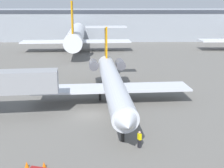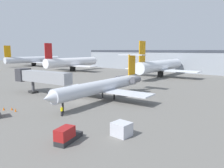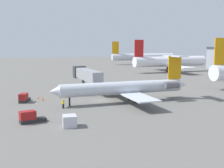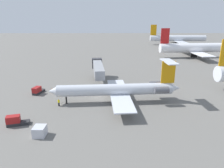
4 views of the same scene
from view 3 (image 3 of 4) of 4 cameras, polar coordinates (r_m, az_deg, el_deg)
The scene contains 12 objects.
ground_plane at distance 61.43m, azimuth -2.17°, elevation -3.41°, with size 400.00×400.00×0.10m, color #66635E.
regional_jet at distance 59.64m, azimuth 3.07°, elevation -0.65°, with size 21.64×30.76×9.56m.
jet_bridge at distance 73.61m, azimuth -5.24°, elevation 1.92°, with size 17.37×4.76×6.00m.
ground_crew_marshaller at distance 54.87m, azimuth -9.74°, elevation -3.95°, with size 0.39×0.47×1.69m.
baggage_tug_lead at distance 46.19m, azimuth -16.11°, elevation -6.46°, with size 2.40×4.23×1.90m.
baggage_tug_trailing at distance 62.52m, azimuth -17.21°, elevation -2.74°, with size 4.23×2.43×1.90m.
cargo_container_uld at distance 42.83m, azimuth -8.49°, elevation -7.34°, with size 2.27×2.06×1.72m.
traffic_cone_near at distance 64.46m, azimuth -13.71°, elevation -2.79°, with size 0.36×0.36×0.55m.
traffic_cone_mid at distance 63.02m, azimuth -13.71°, elevation -3.04°, with size 0.36×0.36×0.55m.
traffic_cone_far at distance 65.47m, azimuth -14.58°, elevation -2.66°, with size 0.36×0.36×0.55m.
parked_airliner_west_end at distance 170.41m, azimuth 6.13°, elevation 5.39°, with size 31.84×37.85×13.38m.
parked_airliner_west_mid at distance 125.64m, azimuth 11.52°, elevation 4.41°, with size 28.95×34.24×13.76m.
Camera 3 is at (58.56, -13.95, 12.19)m, focal length 45.66 mm.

